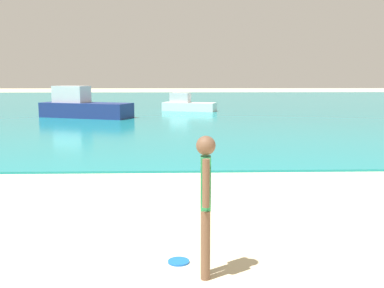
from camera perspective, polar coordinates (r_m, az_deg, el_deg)
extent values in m
cube|color=teal|center=(41.35, -1.53, 5.14)|extent=(160.00, 60.00, 0.06)
cylinder|color=brown|center=(5.69, 1.69, -12.14)|extent=(0.11, 0.11, 0.86)
cylinder|color=brown|center=(5.55, 1.72, -12.69)|extent=(0.11, 0.11, 0.86)
cube|color=#2DA35B|center=(5.40, 1.74, -4.96)|extent=(0.13, 0.20, 0.64)
sphere|color=brown|center=(5.31, 1.76, -0.19)|extent=(0.23, 0.23, 0.23)
cylinder|color=brown|center=(5.54, 1.71, -4.22)|extent=(0.09, 0.09, 0.57)
cylinder|color=brown|center=(5.24, 1.78, -4.99)|extent=(0.09, 0.09, 0.57)
cylinder|color=blue|center=(6.16, -1.71, -14.63)|extent=(0.29, 0.29, 0.03)
cube|color=navy|center=(27.36, -13.23, 4.19)|extent=(5.69, 3.62, 0.87)
cube|color=silver|center=(27.85, -14.99, 6.10)|extent=(2.27, 1.85, 0.98)
cube|color=white|center=(31.76, -0.34, 4.73)|extent=(3.90, 2.37, 0.59)
cube|color=silver|center=(31.94, -1.48, 5.88)|extent=(1.54, 1.23, 0.67)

